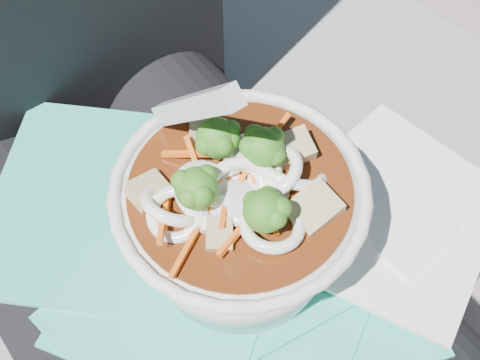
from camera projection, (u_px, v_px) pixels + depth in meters
stone_ledge at (160, 316)px, 0.88m from camera, size 1.06×0.63×0.44m
lap at (220, 318)px, 0.58m from camera, size 0.32×0.48×0.14m
person_body at (159, 227)px, 0.59m from camera, size 0.34×0.94×0.98m
plastic_bag at (211, 255)px, 0.52m from camera, size 0.32×0.39×0.02m
napkins at (395, 217)px, 0.53m from camera, size 0.19×0.19×0.01m
udon_bowl at (240, 216)px, 0.46m from camera, size 0.21×0.21×0.20m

